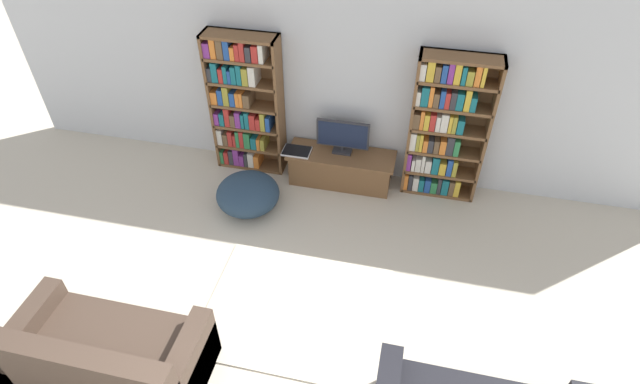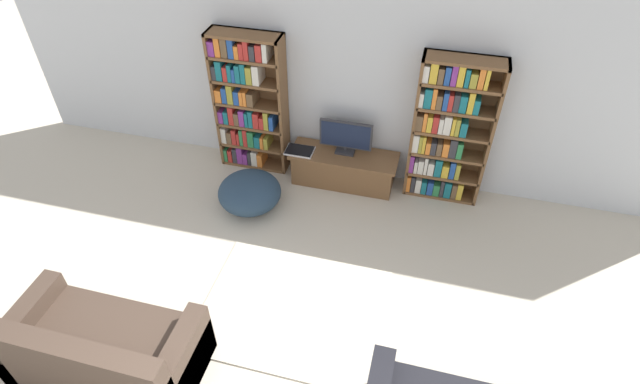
# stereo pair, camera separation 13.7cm
# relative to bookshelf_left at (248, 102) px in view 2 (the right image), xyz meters

# --- Properties ---
(wall_back) EXTENTS (8.80, 0.06, 2.60)m
(wall_back) POSITION_rel_bookshelf_left_xyz_m (1.24, 0.18, 0.36)
(wall_back) COLOR silver
(wall_back) RESTS_ON ground_plane
(bookshelf_left) EXTENTS (0.91, 0.30, 1.86)m
(bookshelf_left) POSITION_rel_bookshelf_left_xyz_m (0.00, 0.00, 0.00)
(bookshelf_left) COLOR brown
(bookshelf_left) RESTS_ON ground_plane
(bookshelf_right) EXTENTS (0.91, 0.30, 1.86)m
(bookshelf_right) POSITION_rel_bookshelf_left_xyz_m (2.49, -0.00, -0.01)
(bookshelf_right) COLOR brown
(bookshelf_right) RESTS_ON ground_plane
(tv_stand) EXTENTS (1.37, 0.48, 0.44)m
(tv_stand) POSITION_rel_bookshelf_left_xyz_m (1.30, -0.12, -0.72)
(tv_stand) COLOR brown
(tv_stand) RESTS_ON ground_plane
(television) EXTENTS (0.66, 0.16, 0.45)m
(television) POSITION_rel_bookshelf_left_xyz_m (1.30, -0.06, -0.26)
(television) COLOR #2D2D33
(television) RESTS_ON tv_stand
(laptop) EXTENTS (0.36, 0.25, 0.03)m
(laptop) POSITION_rel_bookshelf_left_xyz_m (0.73, -0.19, -0.49)
(laptop) COLOR silver
(laptop) RESTS_ON tv_stand
(area_rug) EXTENTS (1.81, 1.45, 0.02)m
(area_rug) POSITION_rel_bookshelf_left_xyz_m (1.25, -2.23, -0.94)
(area_rug) COLOR beige
(area_rug) RESTS_ON ground_plane
(couch_left_sectional) EXTENTS (1.65, 0.86, 0.88)m
(couch_left_sectional) POSITION_rel_bookshelf_left_xyz_m (-0.15, -3.28, -0.64)
(couch_left_sectional) COLOR #423328
(couch_left_sectional) RESTS_ON ground_plane
(beanbag_ottoman) EXTENTS (0.77, 0.77, 0.43)m
(beanbag_ottoman) POSITION_rel_bookshelf_left_xyz_m (0.28, -0.86, -0.73)
(beanbag_ottoman) COLOR #23384C
(beanbag_ottoman) RESTS_ON ground_plane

